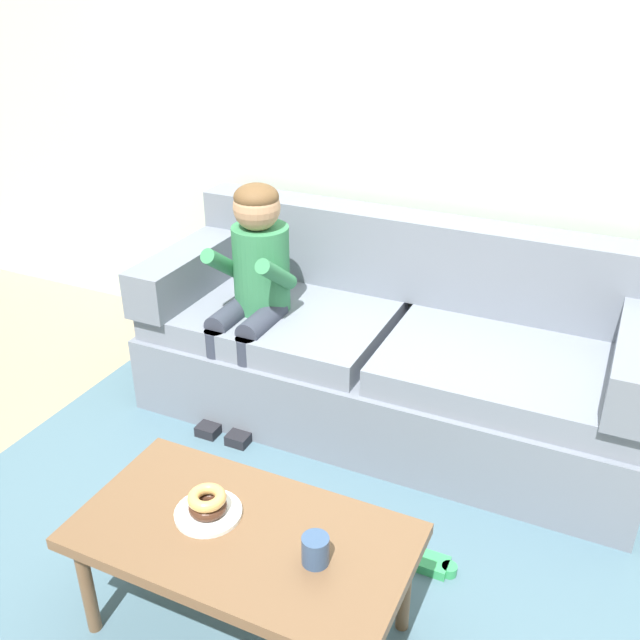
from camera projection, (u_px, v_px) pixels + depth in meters
name	position (u px, v px, depth m)	size (l,w,h in m)	color
ground	(312.00, 524.00, 2.75)	(10.00, 10.00, 0.00)	#9E896B
wall_back	(441.00, 97.00, 3.24)	(8.00, 0.10, 2.80)	beige
area_rug	(282.00, 568.00, 2.55)	(2.87, 1.89, 0.01)	#476675
couch	(392.00, 353.00, 3.28)	(2.25, 0.90, 0.90)	slate
coffee_table	(243.00, 542.00, 2.15)	(1.03, 0.55, 0.43)	brown
person_child	(253.00, 280.00, 3.19)	(0.34, 0.58, 1.10)	#337A4C
plate	(208.00, 513.00, 2.19)	(0.21, 0.21, 0.01)	white
donut	(208.00, 507.00, 2.18)	(0.12, 0.12, 0.04)	#422619
donut_second	(207.00, 498.00, 2.16)	(0.12, 0.12, 0.04)	tan
mug	(315.00, 550.00, 2.00)	(0.08, 0.08, 0.09)	#334C72
toy_controller	(426.00, 563.00, 2.54)	(0.23, 0.09, 0.05)	#339E56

